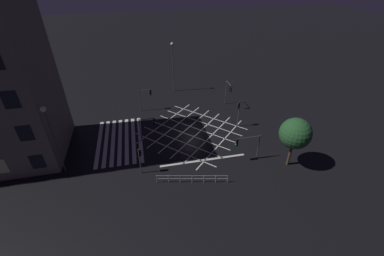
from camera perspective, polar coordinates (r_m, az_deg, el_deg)
The scene contains 12 objects.
ground_plane at distance 36.41m, azimuth 0.00°, elevation -0.75°, with size 200.00×200.00×0.00m, color black.
road_markings at distance 35.58m, azimuth -9.33°, elevation -2.18°, with size 15.88×20.88×0.01m.
traffic_light_ne_cross at distance 30.56m, azimuth 11.91°, elevation -3.26°, with size 0.36×3.09×3.48m.
traffic_light_se_cross at distance 28.77m, azimuth -11.48°, elevation -6.15°, with size 0.36×0.39×3.45m.
traffic_light_nw_main at distance 41.46m, azimuth 8.15°, elevation 8.45°, with size 2.39×0.36×4.29m.
traffic_light_median_north at distance 36.60m, azimuth 10.27°, elevation 4.10°, with size 0.36×0.39×3.98m.
traffic_light_sw_cross at distance 40.99m, azimuth -10.16°, elevation 7.22°, with size 0.36×1.94×3.68m.
traffic_light_median_south at distance 34.07m, azimuth -9.63°, elevation 0.91°, with size 0.36×2.14×3.31m.
street_lamp_east at distance 45.77m, azimuth -4.33°, elevation 15.20°, with size 0.51×0.51×8.84m.
street_lamp_west at distance 29.83m, azimuth -29.18°, elevation 0.53°, with size 0.58×0.58×8.54m.
street_tree_near at distance 30.38m, azimuth 21.99°, elevation -1.17°, with size 3.51×3.51×6.23m.
pedestrian_railing at distance 28.30m, azimuth 0.00°, elevation -11.05°, with size 1.69×7.59×1.05m.
Camera 1 is at (29.35, -6.38, 20.58)m, focal length 24.00 mm.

